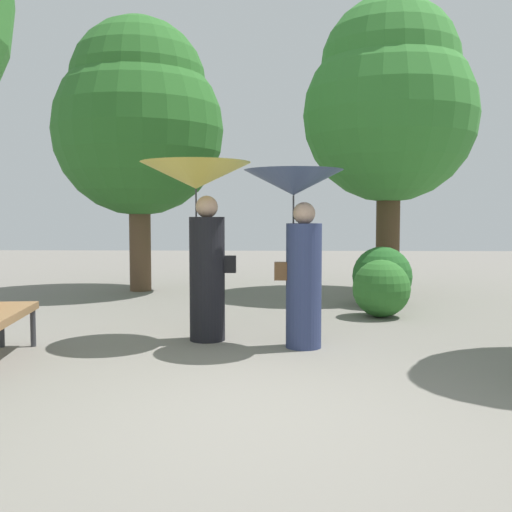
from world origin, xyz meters
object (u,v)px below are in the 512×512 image
(tree_near_left, at_px, (138,117))
(tree_near_right, at_px, (390,101))
(person_left, at_px, (200,210))
(person_right, at_px, (298,224))

(tree_near_left, xyz_separation_m, tree_near_right, (4.73, -0.12, 0.25))
(tree_near_right, bearing_deg, tree_near_left, 178.51)
(person_left, bearing_deg, tree_near_right, -37.31)
(person_left, xyz_separation_m, tree_near_left, (-1.73, 4.55, 1.81))
(person_right, bearing_deg, tree_near_right, -24.65)
(tree_near_left, bearing_deg, person_right, -59.77)
(tree_near_left, relative_size, tree_near_right, 0.95)
(person_left, distance_m, person_right, 1.18)
(person_left, relative_size, tree_near_right, 0.38)
(tree_near_right, bearing_deg, person_left, -124.13)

